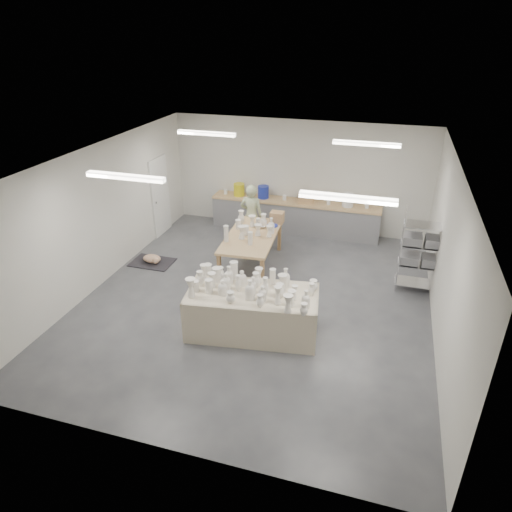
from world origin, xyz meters
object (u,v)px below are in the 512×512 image
(drying_table, at_px, (252,310))
(red_stool, at_px, (255,232))
(work_table, at_px, (254,232))
(potter, at_px, (251,216))

(drying_table, relative_size, red_stool, 7.35)
(red_stool, bearing_deg, work_table, -73.43)
(drying_table, distance_m, potter, 3.78)
(work_table, distance_m, potter, 1.07)
(drying_table, relative_size, potter, 1.52)
(potter, bearing_deg, red_stool, -87.58)
(red_stool, bearing_deg, potter, -90.00)
(work_table, height_order, red_stool, work_table)
(potter, bearing_deg, drying_table, 109.57)
(work_table, xyz_separation_m, red_stool, (-0.38, 1.27, -0.59))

